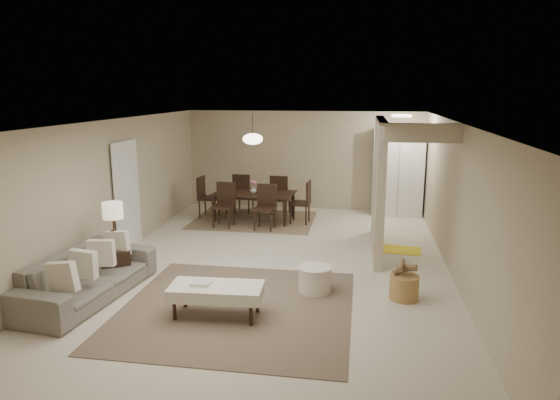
% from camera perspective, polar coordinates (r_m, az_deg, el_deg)
% --- Properties ---
extents(floor, '(9.00, 9.00, 0.00)m').
position_cam_1_polar(floor, '(8.81, -0.78, -7.54)').
color(floor, beige).
rests_on(floor, ground).
extents(ceiling, '(9.00, 9.00, 0.00)m').
position_cam_1_polar(ceiling, '(8.29, -0.83, 8.92)').
color(ceiling, white).
rests_on(ceiling, back_wall).
extents(back_wall, '(6.00, 0.00, 6.00)m').
position_cam_1_polar(back_wall, '(12.85, 2.73, 4.55)').
color(back_wall, tan).
rests_on(back_wall, floor).
extents(left_wall, '(0.00, 9.00, 9.00)m').
position_cam_1_polar(left_wall, '(9.45, -19.02, 1.03)').
color(left_wall, tan).
rests_on(left_wall, floor).
extents(right_wall, '(0.00, 9.00, 9.00)m').
position_cam_1_polar(right_wall, '(8.48, 19.59, -0.26)').
color(right_wall, tan).
rests_on(right_wall, floor).
extents(partition, '(0.15, 2.50, 2.50)m').
position_cam_1_polar(partition, '(9.57, 11.21, 1.61)').
color(partition, tan).
rests_on(partition, floor).
extents(doorway, '(0.04, 0.90, 2.04)m').
position_cam_1_polar(doorway, '(10.00, -17.17, 0.41)').
color(doorway, black).
rests_on(doorway, floor).
extents(pantry_cabinet, '(1.20, 0.55, 2.10)m').
position_cam_1_polar(pantry_cabinet, '(12.48, 13.32, 3.07)').
color(pantry_cabinet, white).
rests_on(pantry_cabinet, floor).
extents(flush_light, '(0.44, 0.44, 0.05)m').
position_cam_1_polar(flush_light, '(11.39, 13.73, 9.33)').
color(flush_light, white).
rests_on(flush_light, ceiling).
extents(living_rug, '(3.20, 3.20, 0.01)m').
position_cam_1_polar(living_rug, '(7.22, -4.97, -12.17)').
color(living_rug, brown).
rests_on(living_rug, floor).
extents(sofa, '(2.45, 1.17, 0.69)m').
position_cam_1_polar(sofa, '(7.92, -21.12, -8.08)').
color(sofa, slate).
rests_on(sofa, floor).
extents(ottoman_bench, '(1.28, 0.64, 0.45)m').
position_cam_1_polar(ottoman_bench, '(6.87, -7.29, -10.35)').
color(ottoman_bench, silver).
rests_on(ottoman_bench, living_rug).
extents(side_table, '(0.62, 0.62, 0.52)m').
position_cam_1_polar(side_table, '(8.56, -18.18, -6.93)').
color(side_table, black).
rests_on(side_table, floor).
extents(table_lamp, '(0.32, 0.32, 0.76)m').
position_cam_1_polar(table_lamp, '(8.33, -18.56, -1.59)').
color(table_lamp, '#422C1C').
rests_on(table_lamp, side_table).
extents(round_pouf, '(0.51, 0.51, 0.40)m').
position_cam_1_polar(round_pouf, '(7.68, 4.00, -9.05)').
color(round_pouf, silver).
rests_on(round_pouf, floor).
extents(wicker_basket, '(0.44, 0.44, 0.36)m').
position_cam_1_polar(wicker_basket, '(7.64, 13.99, -9.66)').
color(wicker_basket, olive).
rests_on(wicker_basket, floor).
extents(dining_rug, '(2.80, 2.10, 0.01)m').
position_cam_1_polar(dining_rug, '(11.82, -3.02, -2.30)').
color(dining_rug, '#766349').
rests_on(dining_rug, floor).
extents(dining_table, '(1.95, 1.19, 0.66)m').
position_cam_1_polar(dining_table, '(11.74, -3.04, -0.77)').
color(dining_table, black).
rests_on(dining_table, dining_rug).
extents(dining_chairs, '(2.69, 2.03, 0.99)m').
position_cam_1_polar(dining_chairs, '(11.70, -3.05, 0.03)').
color(dining_chairs, black).
rests_on(dining_chairs, dining_rug).
extents(vase, '(0.18, 0.18, 0.15)m').
position_cam_1_polar(vase, '(11.66, -3.06, 1.17)').
color(vase, silver).
rests_on(vase, dining_table).
extents(yellow_mat, '(0.95, 0.65, 0.01)m').
position_cam_1_polar(yellow_mat, '(9.91, 13.26, -5.54)').
color(yellow_mat, yellow).
rests_on(yellow_mat, floor).
extents(pendant_light, '(0.46, 0.46, 0.71)m').
position_cam_1_polar(pendant_light, '(11.48, -3.13, 6.98)').
color(pendant_light, '#422C1C').
rests_on(pendant_light, ceiling).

